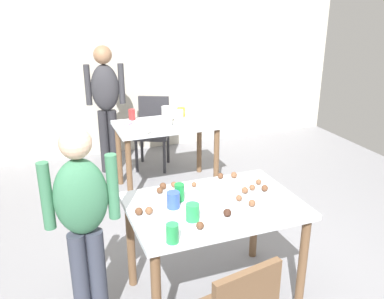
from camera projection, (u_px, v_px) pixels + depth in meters
ground_plane at (219, 291)px, 3.09m from camera, size 6.40×6.40×0.00m
wall_back at (119, 56)px, 5.43m from camera, size 6.40×0.10×2.60m
dining_table_near at (214, 217)px, 2.83m from camera, size 1.14×0.78×0.75m
dining_table_far at (167, 134)px, 4.56m from camera, size 1.09×0.62×0.75m
chair_far_table at (153, 128)px, 5.20m from camera, size 0.53×0.53×0.87m
person_girl_near at (83, 216)px, 2.52m from camera, size 0.45×0.21×1.37m
person_adult_far at (106, 99)px, 4.87m from camera, size 0.46×0.25×1.52m
mixing_bowl at (211, 192)px, 2.88m from camera, size 0.21×0.21×0.07m
soda_can at (179, 192)px, 2.81m from camera, size 0.07×0.07×0.12m
fork_near at (286, 201)px, 2.81m from camera, size 0.17×0.02×0.01m
cup_near_0 at (193, 212)px, 2.57m from camera, size 0.08×0.08×0.11m
cup_near_1 at (173, 200)px, 2.72m from camera, size 0.09×0.09×0.11m
cup_near_2 at (172, 233)px, 2.34m from camera, size 0.07×0.07×0.12m
cake_ball_0 at (163, 186)px, 2.99m from camera, size 0.05×0.05×0.05m
cake_ball_1 at (252, 187)px, 2.98m from camera, size 0.04×0.04×0.04m
cake_ball_2 at (265, 188)px, 2.96m from camera, size 0.05×0.05×0.05m
cake_ball_3 at (227, 213)px, 2.62m from camera, size 0.05×0.05×0.05m
cake_ball_4 at (220, 176)px, 3.16m from camera, size 0.04×0.04×0.04m
cake_ball_5 at (239, 198)px, 2.82m from camera, size 0.04×0.04×0.04m
cake_ball_6 at (200, 226)px, 2.48m from camera, size 0.05×0.05×0.05m
cake_ball_7 at (234, 175)px, 3.17m from camera, size 0.05×0.05×0.05m
cake_ball_8 at (252, 203)px, 2.75m from camera, size 0.05×0.05×0.05m
cake_ball_9 at (245, 190)px, 2.93m from camera, size 0.05×0.05×0.05m
cake_ball_10 at (160, 190)px, 2.93m from camera, size 0.05×0.05×0.05m
cake_ball_11 at (139, 211)px, 2.64m from camera, size 0.05×0.05×0.05m
cake_ball_12 at (149, 211)px, 2.65m from camera, size 0.05×0.05×0.05m
cake_ball_13 at (194, 185)px, 3.02m from camera, size 0.04×0.04×0.04m
cake_ball_14 at (174, 184)px, 3.02m from camera, size 0.04×0.04×0.04m
cake_ball_15 at (259, 182)px, 3.06m from camera, size 0.04×0.04×0.04m
pitcher_far at (167, 116)px, 4.37m from camera, size 0.11×0.11×0.21m
cup_far_0 at (181, 112)px, 4.75m from camera, size 0.09×0.09×0.10m
cup_far_1 at (194, 120)px, 4.42m from camera, size 0.08×0.08×0.11m
cup_far_2 at (180, 115)px, 4.61m from camera, size 0.08×0.08×0.11m
cup_far_3 at (132, 115)px, 4.61m from camera, size 0.07×0.07×0.12m
donut_far_0 at (144, 131)px, 4.19m from camera, size 0.13×0.13×0.04m
donut_far_1 at (173, 122)px, 4.50m from camera, size 0.12×0.12×0.03m
donut_far_2 at (127, 122)px, 4.48m from camera, size 0.11×0.11×0.03m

